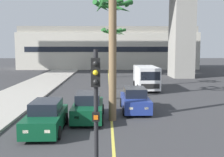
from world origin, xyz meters
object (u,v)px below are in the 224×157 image
at_px(car_queue_third, 46,117).
at_px(palm_tree_near_median, 113,19).
at_px(car_queue_second, 135,100).
at_px(palm_tree_farthest_median, 111,16).
at_px(delivery_van, 146,77).
at_px(palm_tree_mid_median, 113,5).
at_px(car_queue_front, 88,107).
at_px(traffic_light_median_near, 96,105).
at_px(palm_tree_far_median, 114,38).

height_order(car_queue_third, palm_tree_near_median, palm_tree_near_median).
bearing_deg(car_queue_third, car_queue_second, 41.79).
height_order(car_queue_third, palm_tree_farthest_median, palm_tree_farthest_median).
distance_m(delivery_van, palm_tree_mid_median, 13.25).
bearing_deg(car_queue_front, car_queue_third, -130.43).
relative_size(car_queue_front, palm_tree_near_median, 0.50).
relative_size(car_queue_front, palm_tree_farthest_median, 0.44).
bearing_deg(traffic_light_median_near, car_queue_third, 113.62).
xyz_separation_m(car_queue_front, car_queue_third, (-1.98, -2.32, 0.00)).
bearing_deg(car_queue_second, palm_tree_near_median, 107.71).
height_order(car_queue_second, traffic_light_median_near, traffic_light_median_near).
bearing_deg(traffic_light_median_near, palm_tree_mid_median, 85.75).
xyz_separation_m(palm_tree_far_median, palm_tree_farthest_median, (-0.56, -11.37, 1.76)).
bearing_deg(palm_tree_mid_median, car_queue_front, 169.55).
relative_size(traffic_light_median_near, palm_tree_mid_median, 0.48).
height_order(car_queue_second, palm_tree_far_median, palm_tree_far_median).
bearing_deg(delivery_van, car_queue_front, -114.16).
bearing_deg(car_queue_third, delivery_van, 62.65).
relative_size(delivery_van, palm_tree_near_median, 0.65).
bearing_deg(palm_tree_mid_median, palm_tree_near_median, 88.71).
bearing_deg(delivery_van, car_queue_second, -102.69).
bearing_deg(palm_tree_mid_median, delivery_van, 72.61).
height_order(car_queue_third, palm_tree_mid_median, palm_tree_mid_median).
bearing_deg(palm_tree_far_median, palm_tree_mid_median, -91.59).
relative_size(car_queue_third, palm_tree_farthest_median, 0.45).
relative_size(car_queue_second, palm_tree_farthest_median, 0.45).
relative_size(car_queue_front, palm_tree_mid_median, 0.47).
height_order(palm_tree_near_median, palm_tree_mid_median, palm_tree_mid_median).
bearing_deg(palm_tree_near_median, traffic_light_median_near, -92.94).
xyz_separation_m(palm_tree_mid_median, palm_tree_far_median, (0.65, 23.45, -1.00)).
xyz_separation_m(delivery_van, palm_tree_mid_median, (-3.62, -11.57, 5.35)).
height_order(palm_tree_mid_median, palm_tree_far_median, palm_tree_mid_median).
bearing_deg(car_queue_second, car_queue_front, -144.64).
distance_m(traffic_light_median_near, palm_tree_farthest_median, 21.07).
height_order(car_queue_front, car_queue_second, same).
xyz_separation_m(car_queue_third, palm_tree_farthest_median, (3.51, 14.14, 6.68)).
distance_m(car_queue_third, palm_tree_far_median, 26.29).
bearing_deg(car_queue_third, car_queue_front, 49.57).
bearing_deg(palm_tree_farthest_median, car_queue_second, -81.38).
distance_m(car_queue_front, palm_tree_far_median, 23.79).
relative_size(traffic_light_median_near, palm_tree_far_median, 0.60).
bearing_deg(traffic_light_median_near, car_queue_front, 95.36).
bearing_deg(car_queue_front, palm_tree_farthest_median, 82.60).
bearing_deg(palm_tree_mid_median, traffic_light_median_near, -94.25).
distance_m(car_queue_front, car_queue_third, 3.05).
bearing_deg(palm_tree_mid_median, palm_tree_farthest_median, 89.58).
distance_m(car_queue_front, palm_tree_farthest_median, 13.66).
xyz_separation_m(car_queue_front, palm_tree_mid_median, (1.45, -0.27, 5.92)).
xyz_separation_m(delivery_van, palm_tree_farthest_median, (-3.54, 0.52, 6.11)).
xyz_separation_m(car_queue_third, palm_tree_mid_median, (3.42, 2.05, 5.92)).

